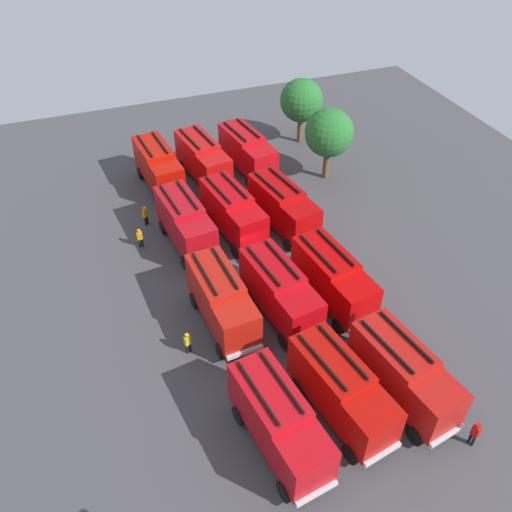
# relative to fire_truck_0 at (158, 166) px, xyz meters

# --- Properties ---
(ground_plane) EXTENTS (63.77, 63.77, 0.00)m
(ground_plane) POSITION_rel_fire_truck_0_xyz_m (13.68, 4.11, -2.15)
(ground_plane) COLOR #423F44
(fire_truck_0) EXTENTS (7.41, 3.36, 3.88)m
(fire_truck_0) POSITION_rel_fire_truck_0_xyz_m (0.00, 0.00, 0.00)
(fire_truck_0) COLOR #B60E05
(fire_truck_0) RESTS_ON ground
(fire_truck_1) EXTENTS (7.43, 3.43, 3.88)m
(fire_truck_1) POSITION_rel_fire_truck_0_xyz_m (8.85, 0.15, 0.00)
(fire_truck_1) COLOR #AC0C14
(fire_truck_1) RESTS_ON ground
(fire_truck_2) EXTENTS (7.36, 3.18, 3.88)m
(fire_truck_2) POSITION_rel_fire_truck_0_xyz_m (17.82, 0.23, 0.00)
(fire_truck_2) COLOR #B1160D
(fire_truck_2) RESTS_ON ground
(fire_truck_3) EXTENTS (7.48, 3.60, 3.88)m
(fire_truck_3) POSITION_rel_fire_truck_0_xyz_m (27.28, 0.33, 0.00)
(fire_truck_3) COLOR #B70C12
(fire_truck_3) RESTS_ON ground
(fire_truck_4) EXTENTS (7.50, 3.68, 3.88)m
(fire_truck_4) POSITION_rel_fire_truck_0_xyz_m (0.09, 4.04, 0.00)
(fire_truck_4) COLOR #B80D0C
(fire_truck_4) RESTS_ON ground
(fire_truck_5) EXTENTS (7.50, 3.67, 3.88)m
(fire_truck_5) POSITION_rel_fire_truck_0_xyz_m (8.81, 3.98, 0.00)
(fire_truck_5) COLOR #B7060A
(fire_truck_5) RESTS_ON ground
(fire_truck_6) EXTENTS (7.47, 3.56, 3.88)m
(fire_truck_6) POSITION_rel_fire_truck_0_xyz_m (18.36, 4.05, 0.00)
(fire_truck_6) COLOR #B4070D
(fire_truck_6) RESTS_ON ground
(fire_truck_7) EXTENTS (7.52, 3.78, 3.88)m
(fire_truck_7) POSITION_rel_fire_truck_0_xyz_m (26.63, 4.25, 0.00)
(fire_truck_7) COLOR #AC0B05
(fire_truck_7) RESTS_ON ground
(fire_truck_8) EXTENTS (7.50, 3.69, 3.88)m
(fire_truck_8) POSITION_rel_fire_truck_0_xyz_m (0.16, 8.27, 0.00)
(fire_truck_8) COLOR #B6090E
(fire_truck_8) RESTS_ON ground
(fire_truck_9) EXTENTS (7.53, 3.81, 3.88)m
(fire_truck_9) POSITION_rel_fire_truck_0_xyz_m (9.52, 7.95, 0.00)
(fire_truck_9) COLOR #AA0405
(fire_truck_9) RESTS_ON ground
(fire_truck_10) EXTENTS (7.46, 3.53, 3.88)m
(fire_truck_10) POSITION_rel_fire_truck_0_xyz_m (18.44, 7.88, 0.00)
(fire_truck_10) COLOR #B90304
(fire_truck_10) RESTS_ON ground
(fire_truck_11) EXTENTS (7.51, 3.71, 3.88)m
(fire_truck_11) POSITION_rel_fire_truck_0_xyz_m (26.89, 8.03, 0.00)
(fire_truck_11) COLOR #AB130F
(fire_truck_11) RESTS_ON ground
(firefighter_0) EXTENTS (0.37, 0.48, 1.64)m
(firefighter_0) POSITION_rel_fire_truck_0_xyz_m (19.46, -2.56, -1.24)
(firefighter_0) COLOR black
(firefighter_0) RESTS_ON ground
(firefighter_1) EXTENTS (0.46, 0.31, 1.82)m
(firefighter_1) POSITION_rel_fire_truck_0_xyz_m (30.89, 10.07, -1.12)
(firefighter_1) COLOR black
(firefighter_1) RESTS_ON ground
(firefighter_2) EXTENTS (0.48, 0.38, 1.74)m
(firefighter_2) POSITION_rel_fire_truck_0_xyz_m (20.83, 9.95, -1.18)
(firefighter_2) COLOR black
(firefighter_2) RESTS_ON ground
(firefighter_3) EXTENTS (0.27, 0.44, 1.63)m
(firefighter_3) POSITION_rel_fire_truck_0_xyz_m (7.92, -3.34, -1.25)
(firefighter_3) COLOR black
(firefighter_3) RESTS_ON ground
(firefighter_4) EXTENTS (0.44, 0.48, 1.68)m
(firefighter_4) POSITION_rel_fire_truck_0_xyz_m (5.19, -2.35, -1.21)
(firefighter_4) COLOR black
(firefighter_4) RESTS_ON ground
(tree_0) EXTENTS (4.22, 4.22, 6.54)m
(tree_0) POSITION_rel_fire_truck_0_xyz_m (-3.53, 15.23, 2.25)
(tree_0) COLOR brown
(tree_0) RESTS_ON ground
(tree_1) EXTENTS (4.31, 4.31, 6.67)m
(tree_1) POSITION_rel_fire_truck_0_xyz_m (3.65, 14.66, 2.34)
(tree_1) COLOR brown
(tree_1) RESTS_ON ground
(traffic_cone_0) EXTENTS (0.47, 0.47, 0.67)m
(traffic_cone_0) POSITION_rel_fire_truck_0_xyz_m (9.05, 6.10, -1.82)
(traffic_cone_0) COLOR #F2600C
(traffic_cone_0) RESTS_ON ground
(traffic_cone_1) EXTENTS (0.52, 0.52, 0.74)m
(traffic_cone_1) POSITION_rel_fire_truck_0_xyz_m (6.78, 9.86, -1.78)
(traffic_cone_1) COLOR #F2600C
(traffic_cone_1) RESTS_ON ground
(traffic_cone_2) EXTENTS (0.40, 0.40, 0.58)m
(traffic_cone_2) POSITION_rel_fire_truck_0_xyz_m (4.39, 2.93, -1.87)
(traffic_cone_2) COLOR #F2600C
(traffic_cone_2) RESTS_ON ground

